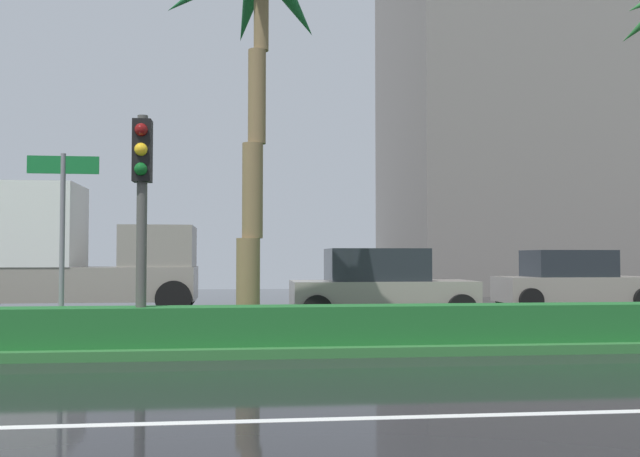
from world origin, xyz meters
name	(u,v)px	position (x,y,z in m)	size (l,w,h in m)	color
ground_plane	(19,343)	(0.00, 9.00, -0.05)	(90.00, 42.00, 0.10)	black
median_strip	(1,343)	(0.00, 8.00, 0.07)	(85.50, 4.00, 0.15)	#2D6B33
palm_tree_centre_left	(260,2)	(4.33, 8.17, 6.13)	(3.93, 3.79, 7.36)	olive
traffic_signal_median_right	(142,187)	(2.48, 6.53, 2.60)	(0.28, 0.43, 3.55)	#4C4C47
street_name_sign	(62,221)	(1.21, 6.97, 2.08)	(1.10, 0.08, 3.00)	slate
box_truck_lead	(73,256)	(-0.44, 15.23, 1.55)	(6.40, 2.64, 3.46)	gray
car_in_traffic_second	(380,286)	(7.32, 12.09, 0.83)	(4.30, 2.02, 1.72)	gray
car_in_traffic_third	(572,281)	(13.50, 15.03, 0.83)	(4.30, 2.02, 1.72)	gray
building_far_right	(605,104)	(21.11, 27.07, 8.71)	(19.96, 10.24, 17.42)	slate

